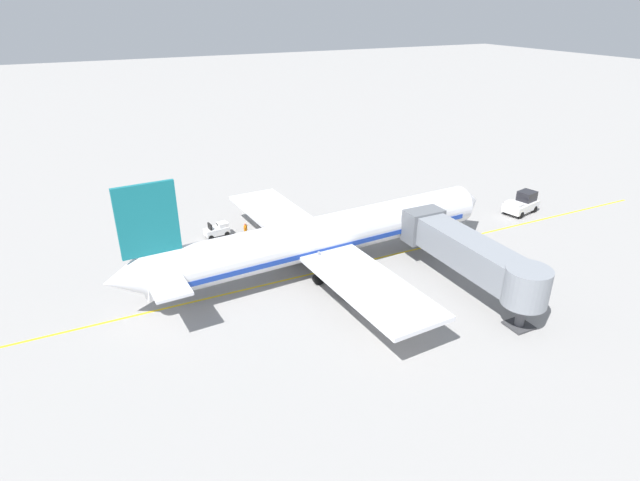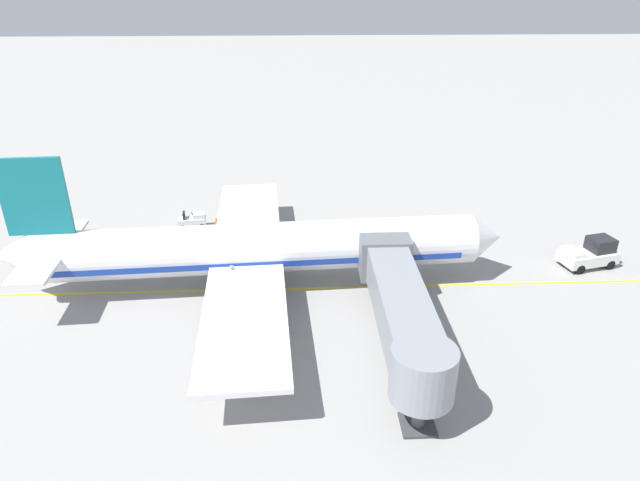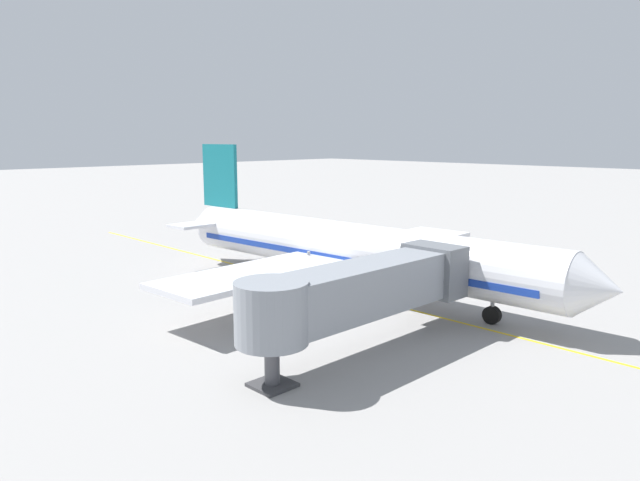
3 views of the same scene
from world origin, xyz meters
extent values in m
plane|color=gray|center=(0.00, 0.00, 0.00)|extent=(400.00, 400.00, 0.00)
cube|color=gold|center=(0.00, 0.00, 0.00)|extent=(0.24, 80.00, 0.01)
cylinder|color=silver|center=(-0.51, -1.07, 3.29)|extent=(5.55, 32.16, 3.70)
cube|color=#193899|center=(-0.51, -1.07, 2.82)|extent=(5.44, 29.61, 0.44)
cone|color=silver|center=(-1.51, 16.10, 3.29)|extent=(3.76, 2.61, 3.63)
cone|color=silver|center=(0.50, -18.44, 3.58)|extent=(3.30, 2.98, 3.14)
cube|color=black|center=(-1.40, 14.30, 3.93)|extent=(2.83, 1.26, 0.60)
cube|color=silver|center=(-0.45, -2.07, 2.64)|extent=(30.25, 6.93, 0.36)
cylinder|color=gray|center=(-5.99, -1.59, 1.39)|extent=(2.18, 3.31, 2.00)
cylinder|color=gray|center=(4.99, -0.95, 1.39)|extent=(2.18, 3.31, 2.00)
cube|color=#14707A|center=(0.36, -16.05, 7.88)|extent=(0.57, 4.41, 5.50)
cube|color=silver|center=(0.35, -15.85, 3.84)|extent=(10.13, 3.18, 0.24)
cylinder|color=black|center=(-1.16, 10.11, 0.55)|extent=(0.51, 1.12, 1.10)
cylinder|color=gray|center=(-1.16, 10.11, 2.10)|extent=(0.24, 0.24, 2.00)
cylinder|color=black|center=(-2.69, -3.20, 0.55)|extent=(0.51, 1.12, 1.10)
cylinder|color=gray|center=(-2.69, -3.20, 2.10)|extent=(0.24, 0.24, 2.00)
cylinder|color=black|center=(1.90, -2.94, 0.55)|extent=(0.51, 1.12, 1.10)
cylinder|color=gray|center=(1.90, -2.94, 2.10)|extent=(0.24, 0.24, 2.00)
cube|color=gray|center=(7.66, 7.83, 3.49)|extent=(13.27, 2.80, 2.60)
cube|color=slate|center=(1.83, 7.83, 3.49)|extent=(2.00, 3.50, 2.99)
cylinder|color=gray|center=(14.30, 7.83, 3.49)|extent=(3.36, 3.36, 2.86)
cylinder|color=#4C4C51|center=(14.30, 7.83, 1.09)|extent=(0.70, 0.70, 2.19)
cube|color=#38383A|center=(14.30, 7.83, 0.08)|extent=(1.80, 1.80, 0.16)
cube|color=silver|center=(-11.64, -8.17, 0.63)|extent=(1.49, 2.63, 0.70)
cube|color=silver|center=(-11.72, -7.48, 1.20)|extent=(1.14, 1.16, 0.44)
cube|color=black|center=(-11.55, -8.85, 1.30)|extent=(0.85, 0.26, 0.64)
cylinder|color=black|center=(-11.65, -8.04, 1.28)|extent=(0.11, 0.27, 0.54)
cylinder|color=black|center=(-12.28, -7.36, 0.28)|extent=(0.27, 0.58, 0.56)
cylinder|color=black|center=(-11.21, -7.23, 0.28)|extent=(0.27, 0.58, 0.56)
cylinder|color=black|center=(-12.07, -9.10, 0.28)|extent=(0.27, 0.58, 0.56)
cylinder|color=black|center=(-11.00, -8.97, 0.28)|extent=(0.27, 0.58, 0.56)
cube|color=#4C4C51|center=(-6.19, -7.57, 0.42)|extent=(1.75, 2.43, 0.12)
cube|color=#2D2D33|center=(-6.19, -7.57, 1.03)|extent=(1.66, 2.31, 1.10)
cylinder|color=#4C4C51|center=(-5.87, -6.16, 0.41)|extent=(0.22, 0.70, 0.07)
cylinder|color=black|center=(-6.55, -6.65, 0.18)|extent=(0.20, 0.38, 0.36)
cylinder|color=black|center=(-5.47, -6.89, 0.18)|extent=(0.20, 0.38, 0.36)
cylinder|color=black|center=(-6.91, -8.26, 0.18)|extent=(0.20, 0.38, 0.36)
cylinder|color=black|center=(-5.83, -8.50, 0.18)|extent=(0.20, 0.38, 0.36)
cube|color=#4C4C51|center=(-6.11, -10.26, 0.42)|extent=(1.75, 2.43, 0.12)
cube|color=#999EA3|center=(-6.11, -10.26, 1.03)|extent=(1.66, 2.31, 1.10)
cylinder|color=#4C4C51|center=(-5.79, -8.84, 0.41)|extent=(0.22, 0.70, 0.07)
cylinder|color=black|center=(-6.47, -9.33, 0.18)|extent=(0.20, 0.38, 0.36)
cylinder|color=black|center=(-5.39, -9.57, 0.18)|extent=(0.20, 0.38, 0.36)
cylinder|color=black|center=(-6.82, -10.94, 0.18)|extent=(0.20, 0.38, 0.36)
cylinder|color=black|center=(-5.75, -11.18, 0.18)|extent=(0.20, 0.38, 0.36)
cube|color=#4C4C51|center=(-5.85, -13.89, 0.42)|extent=(1.75, 2.43, 0.12)
cube|color=#233D9E|center=(-5.85, -13.89, 1.03)|extent=(1.66, 2.31, 1.10)
cylinder|color=#4C4C51|center=(-5.53, -12.47, 0.41)|extent=(0.22, 0.70, 0.07)
cylinder|color=black|center=(-6.21, -12.96, 0.18)|extent=(0.20, 0.38, 0.36)
cylinder|color=black|center=(-5.13, -13.20, 0.18)|extent=(0.20, 0.38, 0.36)
cylinder|color=black|center=(-6.56, -14.57, 0.18)|extent=(0.20, 0.38, 0.36)
cylinder|color=black|center=(-5.48, -14.81, 0.18)|extent=(0.20, 0.38, 0.36)
cylinder|color=#232328|center=(-7.17, 0.39, 0.42)|extent=(0.15, 0.15, 0.85)
cylinder|color=#232328|center=(-7.07, 0.56, 0.42)|extent=(0.15, 0.15, 0.85)
cube|color=yellow|center=(-7.12, 0.48, 1.15)|extent=(0.41, 0.45, 0.60)
cylinder|color=yellow|center=(-7.25, 0.27, 1.10)|extent=(0.19, 0.24, 0.57)
cylinder|color=yellow|center=(-6.99, 0.69, 1.10)|extent=(0.19, 0.24, 0.57)
sphere|color=#997051|center=(-7.12, 0.48, 1.58)|extent=(0.22, 0.22, 0.22)
cube|color=red|center=(-7.12, 0.48, 1.60)|extent=(0.21, 0.27, 0.10)
cylinder|color=#232328|center=(-9.85, -5.63, 0.42)|extent=(0.15, 0.15, 0.85)
cylinder|color=#232328|center=(-10.01, -5.51, 0.42)|extent=(0.15, 0.15, 0.85)
cube|color=orange|center=(-9.93, -5.57, 1.15)|extent=(0.45, 0.42, 0.60)
cylinder|color=orange|center=(-9.74, -5.73, 1.10)|extent=(0.23, 0.21, 0.57)
cylinder|color=orange|center=(-10.13, -5.42, 1.10)|extent=(0.23, 0.21, 0.57)
sphere|color=tan|center=(-9.93, -5.57, 1.58)|extent=(0.22, 0.22, 0.22)
cube|color=red|center=(-9.93, -5.57, 1.60)|extent=(0.26, 0.23, 0.10)
cylinder|color=#232328|center=(-8.14, 4.31, 0.42)|extent=(0.15, 0.15, 0.85)
cylinder|color=#232328|center=(-7.94, 4.31, 0.42)|extent=(0.15, 0.15, 0.85)
cube|color=yellow|center=(-8.04, 4.31, 1.15)|extent=(0.38, 0.24, 0.60)
cylinder|color=yellow|center=(-8.29, 4.31, 1.10)|extent=(0.22, 0.09, 0.57)
cylinder|color=yellow|center=(-7.79, 4.31, 1.10)|extent=(0.22, 0.09, 0.57)
sphere|color=beige|center=(-8.04, 4.31, 1.58)|extent=(0.22, 0.22, 0.22)
cube|color=red|center=(-8.04, 4.31, 1.60)|extent=(0.26, 0.08, 0.10)
camera|label=1|loc=(36.64, -19.87, 22.37)|focal=28.74mm
camera|label=2|loc=(35.57, 1.76, 21.25)|focal=30.59mm
camera|label=3|loc=(30.33, 27.39, 11.19)|focal=32.91mm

